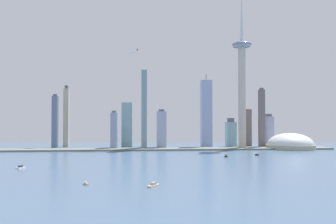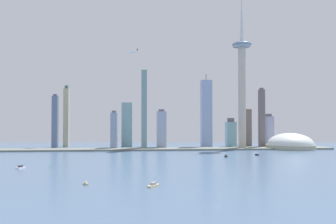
# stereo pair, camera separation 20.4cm
# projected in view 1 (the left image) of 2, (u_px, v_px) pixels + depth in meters

# --- Properties ---
(ground_plane) EXTENTS (6000.00, 6000.00, 0.00)m
(ground_plane) POSITION_uv_depth(u_px,v_px,m) (218.00, 204.00, 267.95)
(ground_plane) COLOR slate
(waterfront_pier) EXTENTS (743.80, 53.93, 3.50)m
(waterfront_pier) POSITION_uv_depth(u_px,v_px,m) (167.00, 149.00, 757.47)
(waterfront_pier) COLOR slate
(waterfront_pier) RESTS_ON ground
(observation_tower) EXTENTS (44.88, 44.88, 367.80)m
(observation_tower) POSITION_uv_depth(u_px,v_px,m) (242.00, 75.00, 785.21)
(observation_tower) COLOR beige
(observation_tower) RESTS_ON ground
(stadium_dome) EXTENTS (107.83, 107.83, 52.71)m
(stadium_dome) POSITION_uv_depth(u_px,v_px,m) (290.00, 145.00, 780.18)
(stadium_dome) COLOR #9B9E86
(stadium_dome) RESTS_ON ground
(skyscraper_0) EXTENTS (22.29, 24.51, 70.52)m
(skyscraper_0) POSITION_uv_depth(u_px,v_px,m) (231.00, 134.00, 821.23)
(skyscraper_0) COLOR #7DAEBB
(skyscraper_0) RESTS_ON ground
(skyscraper_1) EXTENTS (21.54, 27.26, 90.52)m
(skyscraper_1) POSITION_uv_depth(u_px,v_px,m) (161.00, 130.00, 792.41)
(skyscraper_1) COLOR #9EA9C8
(skyscraper_1) RESTS_ON ground
(skyscraper_2) EXTENTS (12.07, 15.06, 141.36)m
(skyscraper_2) POSITION_uv_depth(u_px,v_px,m) (144.00, 118.00, 842.60)
(skyscraper_2) COLOR #C5B0A1
(skyscraper_2) RESTS_ON ground
(skyscraper_3) EXTENTS (14.78, 26.84, 87.15)m
(skyscraper_3) POSITION_uv_depth(u_px,v_px,m) (114.00, 130.00, 776.83)
(skyscraper_3) COLOR #879CBC
(skyscraper_3) RESTS_ON ground
(skyscraper_4) EXTENTS (12.80, 13.08, 142.28)m
(skyscraper_4) POSITION_uv_depth(u_px,v_px,m) (262.00, 118.00, 813.44)
(skyscraper_4) COLOR #675C5F
(skyscraper_4) RESTS_ON ground
(skyscraper_5) EXTENTS (12.21, 24.32, 177.65)m
(skyscraper_5) POSITION_uv_depth(u_px,v_px,m) (144.00, 110.00, 770.03)
(skyscraper_5) COLOR gray
(skyscraper_5) RESTS_ON ground
(skyscraper_6) EXTENTS (12.88, 14.68, 126.41)m
(skyscraper_6) POSITION_uv_depth(u_px,v_px,m) (55.00, 122.00, 802.99)
(skyscraper_6) COLOR slate
(skyscraper_6) RESTS_ON ground
(skyscraper_7) EXTENTS (25.93, 26.92, 93.35)m
(skyscraper_7) POSITION_uv_depth(u_px,v_px,m) (245.00, 127.00, 879.24)
(skyscraper_7) COLOR #74645A
(skyscraper_7) RESTS_ON ground
(skyscraper_8) EXTENTS (25.81, 22.31, 177.44)m
(skyscraper_8) POSITION_uv_depth(u_px,v_px,m) (206.00, 114.00, 830.61)
(skyscraper_8) COLOR #94A9D4
(skyscraper_8) RESTS_ON ground
(skyscraper_9) EXTENTS (17.77, 27.77, 81.30)m
(skyscraper_9) POSITION_uv_depth(u_px,v_px,m) (269.00, 131.00, 862.25)
(skyscraper_9) COLOR #9396B6
(skyscraper_9) RESTS_ON ground
(skyscraper_10) EXTENTS (25.04, 20.41, 107.52)m
(skyscraper_10) POSITION_uv_depth(u_px,v_px,m) (127.00, 125.00, 821.36)
(skyscraper_10) COLOR #85B0B4
(skyscraper_10) RESTS_ON ground
(skyscraper_11) EXTENTS (12.40, 16.27, 150.98)m
(skyscraper_11) POSITION_uv_depth(u_px,v_px,m) (66.00, 117.00, 843.39)
(skyscraper_11) COLOR #BDB18F
(skyscraper_11) RESTS_ON ground
(boat_0) EXTENTS (8.84, 15.22, 5.27)m
(boat_0) POSITION_uv_depth(u_px,v_px,m) (226.00, 156.00, 610.62)
(boat_0) COLOR #212727
(boat_0) RESTS_ON ground
(boat_1) EXTENTS (9.28, 15.87, 4.44)m
(boat_1) POSITION_uv_depth(u_px,v_px,m) (21.00, 167.00, 463.38)
(boat_1) COLOR white
(boat_1) RESTS_ON ground
(boat_3) EXTENTS (6.96, 6.01, 7.17)m
(boat_3) POSITION_uv_depth(u_px,v_px,m) (257.00, 155.00, 635.77)
(boat_3) COLOR #162437
(boat_3) RESTS_ON ground
(boat_4) EXTENTS (13.01, 14.77, 10.23)m
(boat_4) POSITION_uv_depth(u_px,v_px,m) (153.00, 185.00, 336.82)
(boat_4) COLOR beige
(boat_4) RESTS_ON ground
(boat_5) EXTENTS (6.35, 7.50, 8.61)m
(boat_5) POSITION_uv_depth(u_px,v_px,m) (86.00, 184.00, 346.65)
(boat_5) COLOR beige
(boat_5) RESTS_ON ground
(channel_buoy_0) EXTENTS (1.60, 1.60, 2.09)m
(channel_buoy_0) POSITION_uv_depth(u_px,v_px,m) (50.00, 166.00, 478.88)
(channel_buoy_0) COLOR green
(channel_buoy_0) RESTS_ON ground
(airplane) EXTENTS (31.07, 31.61, 8.72)m
(airplane) POSITION_uv_depth(u_px,v_px,m) (132.00, 52.00, 808.36)
(airplane) COLOR white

